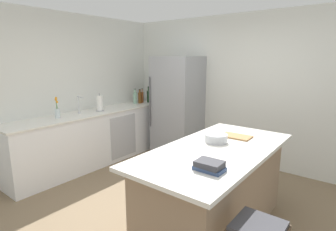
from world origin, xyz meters
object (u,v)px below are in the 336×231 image
Objects in this scene: wine_bottle at (149,96)px; cookbook_stack at (209,166)px; refrigerator at (177,106)px; flower_vase at (57,111)px; vinegar_bottle at (142,97)px; sink_faucet at (79,104)px; cutting_board at (236,136)px; gin_bottle at (135,97)px; mixing_bowl at (216,138)px; whiskey_bottle at (140,97)px; paper_towel_roll at (100,103)px; soda_bottle at (152,96)px; kitchen_island at (215,189)px.

cookbook_stack is at bearing -39.85° from wine_bottle.
refrigerator is 5.63× the size of wine_bottle.
flower_vase is 1.11× the size of vinegar_bottle.
cutting_board is (2.66, 0.33, -0.15)m from sink_faucet.
gin_bottle reaches higher than mixing_bowl.
sink_faucet is at bearing -179.86° from mixing_bowl.
refrigerator is 0.88m from whiskey_bottle.
paper_towel_roll is (0.05, 0.77, 0.03)m from flower_vase.
paper_towel_roll is at bearing -92.49° from soda_bottle.
cookbook_stack is at bearing -20.92° from paper_towel_roll.
wine_bottle is at bearing 68.07° from gin_bottle.
gin_bottle is at bearing 150.86° from kitchen_island.
refrigerator is (-1.75, 1.71, 0.47)m from kitchen_island.
wine_bottle is 1.11× the size of gin_bottle.
refrigerator is 7.53× the size of mixing_bowl.
refrigerator reaches higher than cutting_board.
wine_bottle is at bearing 153.50° from cutting_board.
refrigerator is at bearing 8.74° from whiskey_bottle.
wine_bottle is 2.84m from cutting_board.
sink_faucet is 1.01× the size of vinegar_bottle.
flower_vase is 2.74m from cutting_board.
kitchen_island is 6.79× the size of vinegar_bottle.
kitchen_island is at bearing -29.14° from gin_bottle.
sink_faucet is at bearing -90.54° from gin_bottle.
cookbook_stack is (2.86, -0.30, -0.06)m from flower_vase.
paper_towel_roll is 0.93× the size of wine_bottle.
refrigerator is 5.71× the size of flower_vase.
whiskey_bottle is at bearing -79.00° from vinegar_bottle.
cookbook_stack is at bearing -67.92° from kitchen_island.
wine_bottle is 1.34× the size of mixing_bowl.
gin_bottle is (-0.02, 1.73, 0.02)m from flower_vase.
whiskey_bottle is at bearing -110.89° from wine_bottle.
kitchen_island is 0.77m from cookbook_stack.
vinegar_bottle is (-0.88, -0.04, 0.11)m from refrigerator.
mixing_bowl is (-0.10, 0.18, 0.51)m from kitchen_island.
soda_bottle reaches higher than kitchen_island.
soda_bottle is (0.14, 1.69, -0.03)m from sink_faucet.
sink_faucet is at bearing -92.23° from whiskey_bottle.
refrigerator reaches higher than flower_vase.
flower_vase is 2.57m from mixing_bowl.
mixing_bowl is at bearing 0.14° from sink_faucet.
sink_faucet is 2.57m from mixing_bowl.
refrigerator is 6.05× the size of paper_towel_roll.
refrigerator reaches higher than paper_towel_roll.
paper_towel_roll is (-2.59, 0.53, 0.60)m from kitchen_island.
whiskey_bottle reaches higher than mixing_bowl.
wine_bottle is 1.36× the size of cookbook_stack.
soda_bottle is 2.96m from mixing_bowl.
wine_bottle is 0.20m from whiskey_bottle.
paper_towel_roll reaches higher than whiskey_bottle.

